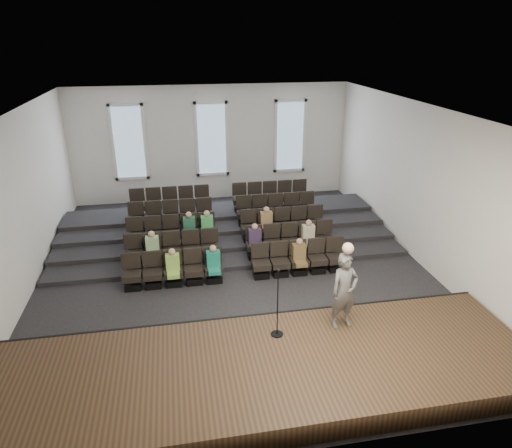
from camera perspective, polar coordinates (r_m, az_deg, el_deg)
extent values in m
plane|color=black|center=(14.63, -2.62, -5.72)|extent=(14.00, 14.00, 0.00)
cube|color=white|center=(13.01, -3.03, 14.06)|extent=(12.00, 14.00, 0.02)
cube|color=white|center=(20.34, -5.55, 9.98)|extent=(12.00, 0.04, 5.00)
cube|color=white|center=(7.46, 4.78, -14.22)|extent=(12.00, 0.04, 5.00)
cube|color=white|center=(14.20, -27.66, 1.71)|extent=(0.04, 14.00, 5.00)
cube|color=white|center=(15.55, 19.82, 4.68)|extent=(0.04, 14.00, 5.00)
cube|color=#42301C|center=(10.33, 1.49, -17.90)|extent=(11.80, 3.60, 0.50)
cube|color=black|center=(11.70, -0.32, -12.33)|extent=(11.80, 0.06, 0.52)
cube|color=black|center=(16.67, -3.74, -1.72)|extent=(11.80, 4.80, 0.15)
cube|color=black|center=(17.11, -3.96, -0.78)|extent=(11.80, 3.75, 0.30)
cube|color=black|center=(17.56, -4.17, 0.12)|extent=(11.80, 2.70, 0.45)
cube|color=black|center=(18.02, -4.37, 0.98)|extent=(11.80, 1.65, 0.60)
cube|color=black|center=(14.04, -15.12, -7.42)|extent=(0.47, 0.43, 0.20)
cube|color=black|center=(13.89, -15.25, -6.32)|extent=(0.55, 0.50, 0.19)
cube|color=black|center=(13.89, -15.37, -4.42)|extent=(0.55, 0.08, 0.50)
cube|color=black|center=(13.99, -12.66, -7.28)|extent=(0.47, 0.43, 0.20)
cube|color=black|center=(13.84, -12.77, -6.16)|extent=(0.55, 0.50, 0.19)
cube|color=black|center=(13.84, -12.89, -4.26)|extent=(0.55, 0.08, 0.50)
cube|color=black|center=(13.97, -10.19, -7.11)|extent=(0.47, 0.43, 0.20)
cube|color=black|center=(13.82, -10.28, -6.00)|extent=(0.55, 0.50, 0.19)
cube|color=black|center=(13.81, -10.41, -4.09)|extent=(0.55, 0.08, 0.50)
cube|color=black|center=(13.97, -7.71, -6.94)|extent=(0.47, 0.43, 0.20)
cube|color=black|center=(13.82, -7.78, -5.82)|extent=(0.55, 0.50, 0.19)
cube|color=black|center=(13.82, -7.92, -3.92)|extent=(0.55, 0.08, 0.50)
cube|color=black|center=(14.00, -5.25, -6.75)|extent=(0.47, 0.43, 0.20)
cube|color=black|center=(13.85, -5.29, -5.64)|extent=(0.55, 0.50, 0.19)
cube|color=black|center=(13.84, -5.44, -3.74)|extent=(0.55, 0.08, 0.50)
cube|color=black|center=(14.17, 0.63, -6.26)|extent=(0.47, 0.43, 0.20)
cube|color=black|center=(14.02, 0.64, -5.15)|extent=(0.55, 0.50, 0.19)
cube|color=black|center=(14.02, 0.48, -3.27)|extent=(0.55, 0.08, 0.50)
cube|color=black|center=(14.28, 3.01, -6.04)|extent=(0.47, 0.43, 0.20)
cube|color=black|center=(14.13, 3.03, -4.94)|extent=(0.55, 0.50, 0.19)
cube|color=black|center=(14.13, 2.87, -3.07)|extent=(0.55, 0.08, 0.50)
cube|color=black|center=(14.42, 5.34, -5.81)|extent=(0.47, 0.43, 0.20)
cube|color=black|center=(14.27, 5.39, -4.72)|extent=(0.55, 0.50, 0.19)
cube|color=black|center=(14.27, 5.22, -2.88)|extent=(0.55, 0.08, 0.50)
cube|color=black|center=(14.58, 7.62, -5.58)|extent=(0.47, 0.43, 0.20)
cube|color=black|center=(14.44, 7.69, -4.50)|extent=(0.55, 0.50, 0.19)
cube|color=black|center=(14.43, 7.52, -2.68)|extent=(0.55, 0.08, 0.50)
cube|color=black|center=(14.76, 9.85, -5.34)|extent=(0.47, 0.43, 0.20)
cube|color=black|center=(14.62, 9.93, -4.27)|extent=(0.55, 0.50, 0.19)
cube|color=black|center=(14.62, 9.77, -2.48)|extent=(0.55, 0.08, 0.50)
cube|color=black|center=(14.89, -14.93, -4.91)|extent=(0.47, 0.43, 0.20)
cube|color=black|center=(14.75, -15.05, -3.85)|extent=(0.55, 0.50, 0.19)
cube|color=black|center=(14.77, -15.16, -2.06)|extent=(0.55, 0.08, 0.50)
cube|color=black|center=(14.84, -12.62, -4.77)|extent=(0.47, 0.43, 0.20)
cube|color=black|center=(14.70, -12.72, -3.69)|extent=(0.55, 0.50, 0.19)
cube|color=black|center=(14.72, -12.84, -1.90)|extent=(0.55, 0.08, 0.50)
cube|color=black|center=(14.82, -10.30, -4.61)|extent=(0.47, 0.43, 0.20)
cube|color=black|center=(14.68, -10.38, -3.53)|extent=(0.55, 0.50, 0.19)
cube|color=black|center=(14.70, -10.51, -1.74)|extent=(0.55, 0.08, 0.50)
cube|color=black|center=(14.82, -7.98, -4.44)|extent=(0.47, 0.43, 0.20)
cube|color=black|center=(14.68, -8.04, -3.37)|extent=(0.55, 0.50, 0.19)
cube|color=black|center=(14.70, -8.17, -1.58)|extent=(0.55, 0.08, 0.50)
cube|color=black|center=(14.85, -5.66, -4.27)|extent=(0.47, 0.43, 0.20)
cube|color=black|center=(14.71, -5.71, -3.20)|extent=(0.55, 0.50, 0.19)
cube|color=black|center=(14.73, -5.84, -1.41)|extent=(0.55, 0.08, 0.50)
cube|color=black|center=(15.01, -0.13, -3.84)|extent=(0.47, 0.43, 0.20)
cube|color=black|center=(14.87, -0.13, -2.77)|extent=(0.55, 0.50, 0.19)
cube|color=black|center=(14.89, -0.28, -1.00)|extent=(0.55, 0.08, 0.50)
cube|color=black|center=(15.12, 2.11, -3.65)|extent=(0.47, 0.43, 0.20)
cube|color=black|center=(14.98, 2.13, -2.59)|extent=(0.55, 0.50, 0.19)
cube|color=black|center=(15.00, 1.98, -0.84)|extent=(0.55, 0.08, 0.50)
cube|color=black|center=(15.25, 4.32, -3.46)|extent=(0.47, 0.43, 0.20)
cube|color=black|center=(15.11, 4.35, -2.41)|extent=(0.55, 0.50, 0.19)
cube|color=black|center=(15.13, 4.20, -0.67)|extent=(0.55, 0.08, 0.50)
cube|color=black|center=(15.40, 6.48, -3.27)|extent=(0.47, 0.43, 0.20)
cube|color=black|center=(15.27, 6.53, -2.22)|extent=(0.55, 0.50, 0.19)
cube|color=black|center=(15.28, 6.38, -0.50)|extent=(0.55, 0.08, 0.50)
cube|color=black|center=(15.57, 8.60, -3.08)|extent=(0.47, 0.43, 0.20)
cube|color=black|center=(15.44, 8.67, -2.04)|extent=(0.55, 0.50, 0.19)
cube|color=black|center=(15.46, 8.51, -0.34)|extent=(0.55, 0.08, 0.50)
cube|color=black|center=(15.76, -14.76, -2.68)|extent=(0.47, 0.42, 0.20)
cube|color=black|center=(15.64, -14.87, -1.65)|extent=(0.55, 0.50, 0.19)
cube|color=black|center=(15.67, -14.98, 0.03)|extent=(0.55, 0.08, 0.50)
cube|color=black|center=(15.72, -12.58, -2.53)|extent=(0.47, 0.42, 0.20)
cube|color=black|center=(15.59, -12.68, -1.50)|extent=(0.55, 0.50, 0.19)
cube|color=black|center=(15.63, -12.79, 0.18)|extent=(0.55, 0.08, 0.50)
cube|color=black|center=(15.70, -10.40, -2.38)|extent=(0.47, 0.42, 0.20)
cube|color=black|center=(15.57, -10.48, -1.35)|extent=(0.55, 0.50, 0.19)
cube|color=black|center=(15.60, -10.60, 0.34)|extent=(0.55, 0.08, 0.50)
cube|color=black|center=(15.70, -8.21, -2.23)|extent=(0.47, 0.42, 0.20)
cube|color=black|center=(15.57, -8.28, -1.19)|extent=(0.55, 0.50, 0.19)
cube|color=black|center=(15.61, -8.40, 0.49)|extent=(0.55, 0.08, 0.50)
cube|color=black|center=(15.72, -6.03, -2.07)|extent=(0.47, 0.42, 0.20)
cube|color=black|center=(15.60, -6.08, -1.04)|extent=(0.55, 0.50, 0.19)
cube|color=black|center=(15.63, -6.20, 0.65)|extent=(0.55, 0.08, 0.50)
cube|color=black|center=(15.88, -0.81, -1.68)|extent=(0.47, 0.42, 0.20)
cube|color=black|center=(15.75, -0.82, -0.65)|extent=(0.55, 0.50, 0.19)
cube|color=black|center=(15.79, -0.95, 1.01)|extent=(0.55, 0.08, 0.50)
cube|color=black|center=(15.98, 1.31, -1.52)|extent=(0.47, 0.42, 0.20)
cube|color=black|center=(15.85, 1.32, -0.50)|extent=(0.55, 0.50, 0.19)
cube|color=black|center=(15.89, 1.18, 1.15)|extent=(0.55, 0.08, 0.50)
cube|color=black|center=(16.10, 3.40, -1.36)|extent=(0.47, 0.42, 0.20)
cube|color=black|center=(15.98, 3.43, -0.34)|extent=(0.55, 0.50, 0.19)
cube|color=black|center=(16.01, 3.29, 1.30)|extent=(0.55, 0.08, 0.50)
cube|color=black|center=(16.25, 5.46, -1.20)|extent=(0.47, 0.42, 0.20)
cube|color=black|center=(16.12, 5.50, -0.19)|extent=(0.55, 0.50, 0.19)
cube|color=black|center=(16.16, 5.36, 1.43)|extent=(0.55, 0.08, 0.50)
cube|color=black|center=(16.41, 7.48, -1.04)|extent=(0.47, 0.42, 0.20)
cube|color=black|center=(16.29, 7.53, -0.04)|extent=(0.55, 0.50, 0.19)
cube|color=black|center=(16.32, 7.39, 1.57)|extent=(0.55, 0.08, 0.50)
cube|color=black|center=(16.66, -14.61, -0.68)|extent=(0.47, 0.42, 0.20)
cube|color=black|center=(16.54, -14.71, 0.31)|extent=(0.55, 0.50, 0.19)
cube|color=black|center=(16.59, -14.81, 1.89)|extent=(0.55, 0.08, 0.50)
cube|color=black|center=(16.62, -12.55, -0.53)|extent=(0.47, 0.42, 0.20)
cube|color=black|center=(16.50, -12.64, 0.45)|extent=(0.55, 0.50, 0.19)
cube|color=black|center=(16.55, -12.75, 2.04)|extent=(0.55, 0.08, 0.50)
cube|color=black|center=(16.60, -10.49, -0.39)|extent=(0.47, 0.42, 0.20)
cube|color=black|center=(16.48, -10.56, 0.60)|extent=(0.55, 0.50, 0.19)
cube|color=black|center=(16.53, -10.67, 2.19)|extent=(0.55, 0.08, 0.50)
cube|color=black|center=(16.60, -8.42, -0.24)|extent=(0.47, 0.42, 0.20)
cube|color=black|center=(16.48, -8.48, 0.75)|extent=(0.55, 0.50, 0.19)
cube|color=black|center=(16.53, -8.60, 2.33)|extent=(0.55, 0.08, 0.50)
cube|color=black|center=(16.62, -6.36, -0.10)|extent=(0.47, 0.42, 0.20)
cube|color=black|center=(16.51, -6.40, 0.89)|extent=(0.55, 0.50, 0.19)
cube|color=black|center=(16.55, -6.52, 2.48)|extent=(0.55, 0.08, 0.50)
cube|color=black|center=(16.77, -1.42, 0.25)|extent=(0.47, 0.42, 0.20)
cube|color=black|center=(16.65, -1.43, 1.24)|extent=(0.55, 0.50, 0.19)
cube|color=black|center=(16.70, -1.56, 2.80)|extent=(0.55, 0.08, 0.50)
cube|color=black|center=(16.86, 0.60, 0.39)|extent=(0.47, 0.42, 0.20)
cube|color=black|center=(16.75, 0.60, 1.37)|extent=(0.55, 0.50, 0.19)
cube|color=black|center=(16.80, 0.47, 2.93)|extent=(0.55, 0.08, 0.50)
cube|color=black|center=(16.98, 2.58, 0.53)|extent=(0.47, 0.42, 0.20)
cube|color=black|center=(16.87, 2.60, 1.51)|extent=(0.55, 0.50, 0.19)
cube|color=black|center=(16.91, 2.47, 3.05)|extent=(0.55, 0.08, 0.50)
cube|color=black|center=(17.12, 4.54, 0.67)|extent=(0.47, 0.42, 0.20)
cube|color=black|center=(17.00, 4.57, 1.64)|extent=(0.55, 0.50, 0.19)
cube|color=black|center=(17.05, 4.44, 3.17)|extent=(0.55, 0.08, 0.50)
cube|color=black|center=(17.27, 6.47, 0.80)|extent=(0.47, 0.42, 0.20)
cube|color=black|center=(17.16, 6.51, 1.76)|extent=(0.55, 0.50, 0.19)
cube|color=black|center=(17.21, 6.37, 3.28)|extent=(0.55, 0.08, 0.50)
cube|color=black|center=(17.58, -14.47, 1.11)|extent=(0.47, 0.42, 0.20)
cube|color=black|center=(17.47, -14.57, 2.06)|extent=(0.55, 0.50, 0.19)
cube|color=black|center=(17.53, -14.67, 3.55)|extent=(0.55, 0.08, 0.50)
cube|color=black|center=(17.54, -12.52, 1.25)|extent=(0.47, 0.42, 0.20)
cube|color=black|center=(17.43, -12.61, 2.20)|extent=(0.55, 0.50, 0.19)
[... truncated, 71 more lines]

